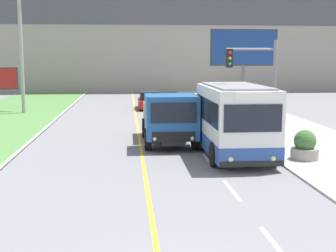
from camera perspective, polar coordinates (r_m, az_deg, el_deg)
The scene contains 9 objects.
city_bus at distance 20.16m, azimuth 8.17°, elevation 0.56°, with size 2.62×5.82×3.14m.
dump_truck at distance 22.73m, azimuth 0.21°, elevation 0.77°, with size 2.52×6.13×2.56m.
car_distant at distance 39.47m, azimuth -2.33°, elevation 3.11°, with size 1.80×4.30×1.45m.
utility_pole_far at distance 37.81m, azimuth -17.48°, elevation 8.98°, with size 1.80×0.28×9.80m.
traffic_light_mast at distance 21.18m, azimuth 11.01°, elevation 5.38°, with size 2.28×0.32×5.06m.
billboard_large at distance 34.13m, azimuth 9.22°, elevation 9.03°, with size 4.80×0.24×6.28m.
planter_round_near at distance 20.29m, azimuth 16.34°, elevation -2.42°, with size 1.15×1.15×1.24m.
planter_round_second at distance 24.20m, azimuth 12.48°, elevation -0.53°, with size 1.25×1.25×1.29m.
planter_round_third at distance 28.25m, azimuth 9.99°, elevation 0.80°, with size 1.24×1.24×1.30m.
Camera 1 is at (-0.61, -6.74, 4.29)m, focal length 50.00 mm.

